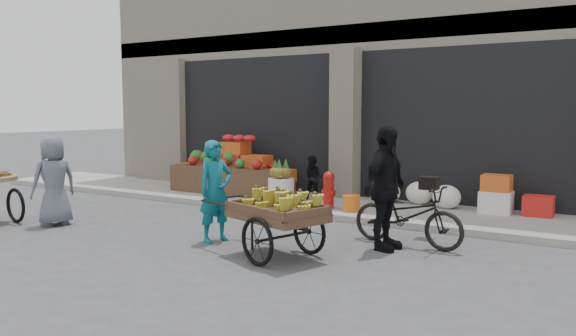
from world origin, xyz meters
The scene contains 14 objects.
ground centered at (0.00, 0.00, 0.00)m, with size 80.00×80.00×0.00m, color #424244.
sidewalk centered at (0.00, 4.10, 0.06)m, with size 18.00×2.20×0.12m, color gray.
building centered at (0.00, 8.03, 3.37)m, with size 14.00×6.45×7.00m.
fruit_display centered at (-2.48, 4.38, 0.67)m, with size 3.10×1.12×1.24m.
pineapple_bin centered at (-0.75, 3.60, 0.37)m, with size 0.52×0.52×0.50m, color silver.
fire_hydrant centered at (0.35, 3.55, 0.50)m, with size 0.22×0.22×0.71m.
orange_bucket centered at (0.85, 3.50, 0.27)m, with size 0.32×0.32×0.30m, color orange.
right_bay_goods centered at (2.61, 4.70, 0.41)m, with size 3.35×0.60×0.70m.
seated_person centered at (-0.35, 4.20, 0.58)m, with size 0.45×0.35×0.93m, color black.
banana_cart centered at (1.16, 0.40, 0.66)m, with size 2.32×1.46×0.90m.
vendor_woman centered at (-0.10, 0.71, 0.77)m, with size 0.56×0.37×1.54m, color #0E5E6F.
vendor_grey centered at (-3.23, 0.19, 0.77)m, with size 0.76×0.49×1.55m, color slate.
bicycle centered at (2.47, 1.97, 0.45)m, with size 0.60×1.72×0.90m, color black.
cyclist centered at (2.27, 1.57, 0.89)m, with size 1.05×0.44×1.78m, color black.
Camera 1 is at (5.20, -5.86, 2.00)m, focal length 35.00 mm.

